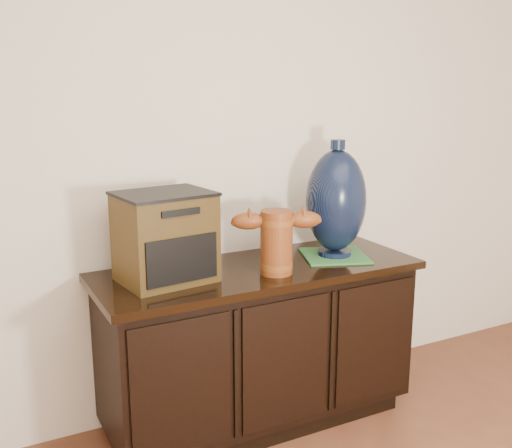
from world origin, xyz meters
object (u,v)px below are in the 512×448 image
terracotta_vessel (276,238)px  spray_can (271,240)px  sideboard (258,344)px  lamp_base (336,201)px  tv_radio (165,237)px

terracotta_vessel → spray_can: (0.11, 0.25, -0.08)m
sideboard → spray_can: 0.49m
terracotta_vessel → lamp_base: bearing=35.4°
terracotta_vessel → tv_radio: size_ratio=0.95×
sideboard → terracotta_vessel: bearing=-77.0°
sideboard → spray_can: spray_can is taller
sideboard → lamp_base: bearing=-2.4°
terracotta_vessel → spray_can: 0.28m
sideboard → terracotta_vessel: size_ratio=3.78×
sideboard → terracotta_vessel: (0.03, -0.12, 0.52)m
tv_radio → spray_can: tv_radio is taller
sideboard → lamp_base: 0.75m
terracotta_vessel → tv_radio: bearing=-175.2°
terracotta_vessel → lamp_base: lamp_base is taller
lamp_base → spray_can: size_ratio=3.32×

